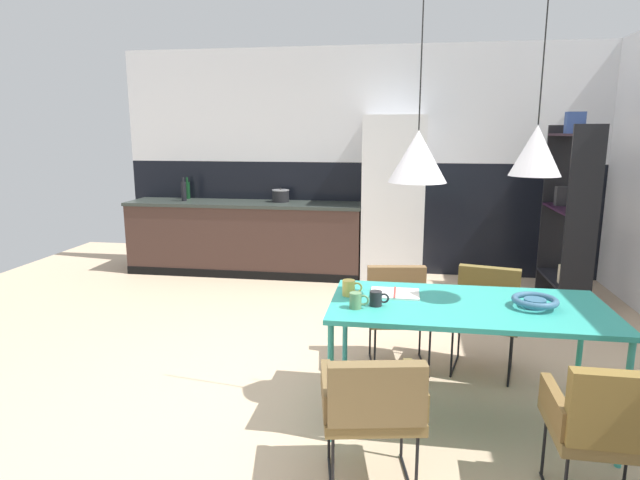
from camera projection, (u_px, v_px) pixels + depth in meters
ground_plane at (315, 394)px, 3.65m from camera, size 9.02×9.02×0.00m
back_wall_splashback_dark at (359, 217)px, 6.81m from camera, size 6.07×0.12×1.40m
back_wall_panel_upper at (360, 105)px, 6.53m from camera, size 6.07×0.12×1.40m
kitchen_counter at (245, 238)px, 6.73m from camera, size 2.97×0.63×0.91m
refrigerator_column at (393, 199)px, 6.34m from camera, size 0.72×0.60×1.96m
dining_table at (468, 312)px, 3.20m from camera, size 1.65×0.83×0.75m
armchair_far_side at (398, 302)px, 4.06m from camera, size 0.55×0.54×0.74m
armchair_facing_counter at (373, 401)px, 2.57m from camera, size 0.56×0.55×0.74m
armchair_by_stool at (486, 305)px, 3.98m from camera, size 0.57×0.57×0.76m
armchair_head_of_table at (611, 420)px, 2.39m from camera, size 0.50×0.48×0.78m
fruit_bowl at (535, 301)px, 3.12m from camera, size 0.27×0.27×0.06m
open_book at (395, 293)px, 3.38m from camera, size 0.31×0.24×0.02m
mug_white_ceramic at (356, 301)px, 3.10m from camera, size 0.12×0.07×0.10m
mug_wide_latte at (349, 288)px, 3.35m from camera, size 0.13×0.08×0.10m
mug_glass_clear at (376, 298)px, 3.15m from camera, size 0.12×0.07×0.09m
cooking_pot at (281, 196)px, 6.64m from camera, size 0.22×0.22×0.18m
bottle_vinegar_dark at (187, 190)px, 6.95m from camera, size 0.07×0.07×0.28m
bottle_wine_green at (184, 191)px, 6.72m from camera, size 0.06×0.06×0.30m
open_shelf_unit at (568, 210)px, 5.43m from camera, size 0.30×0.92×1.97m
pendant_lamp_over_table_near at (418, 156)px, 3.07m from camera, size 0.34×0.34×1.27m
pendant_lamp_over_table_far at (536, 150)px, 2.99m from camera, size 0.29×0.29×1.22m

